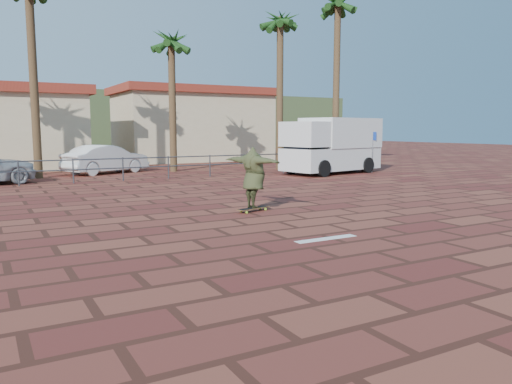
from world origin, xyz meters
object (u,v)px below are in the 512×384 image
Objects in this scene: longboard at (254,208)px; skateboarder at (254,178)px; car_white at (106,159)px; campervan at (332,144)px.

longboard is 0.53× the size of skateboarder.
skateboarder is 13.61m from car_white.
skateboarder is 0.47× the size of car_white.
car_white is at bearing 139.99° from campervan.
campervan is (9.00, 8.29, 1.34)m from longboard.
car_white is at bearing 76.68° from longboard.
longboard is 0.83m from skateboarder.
campervan is (9.00, 8.29, 0.52)m from skateboarder.
skateboarder reaches higher than longboard.
campervan is 11.20m from car_white.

